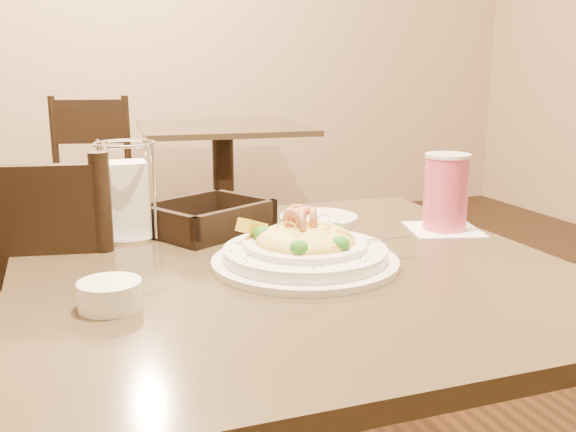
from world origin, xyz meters
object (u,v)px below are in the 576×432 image
object	(u,v)px
side_plate	(319,218)
background_table	(223,167)
main_table	(292,394)
napkin_caddy	(128,197)
butter_ramekin	(110,295)
dining_chair_far	(98,176)
pasta_bowl	(305,249)
bread_basket	(208,221)
drink_glass	(446,193)
dining_chair_near	(29,356)

from	to	relation	value
side_plate	background_table	bearing A→B (deg)	81.16
main_table	napkin_caddy	xyz separation A→B (m)	(-0.24, 0.27, 0.32)
napkin_caddy	butter_ramekin	bearing A→B (deg)	-100.06
dining_chair_far	background_table	bearing A→B (deg)	-168.64
pasta_bowl	napkin_caddy	size ratio (longest dim) A/B	1.85
main_table	butter_ramekin	distance (m)	0.41
pasta_bowl	side_plate	size ratio (longest dim) A/B	2.06
pasta_bowl	bread_basket	xyz separation A→B (m)	(-0.10, 0.27, -0.01)
bread_basket	side_plate	world-z (taller)	bread_basket
butter_ramekin	drink_glass	bearing A→B (deg)	17.56
background_table	butter_ramekin	bearing A→B (deg)	-107.15
side_plate	butter_ramekin	world-z (taller)	butter_ramekin
dining_chair_near	pasta_bowl	xyz separation A→B (m)	(0.46, -0.36, 0.28)
butter_ramekin	pasta_bowl	bearing A→B (deg)	15.71
background_table	napkin_caddy	xyz separation A→B (m)	(-0.75, -2.29, 0.32)
dining_chair_far	napkin_caddy	world-z (taller)	napkin_caddy
bread_basket	main_table	bearing A→B (deg)	-72.63
dining_chair_near	bread_basket	size ratio (longest dim) A/B	3.33
pasta_bowl	main_table	bearing A→B (deg)	155.98
bread_basket	side_plate	bearing A→B (deg)	2.96
dining_chair_far	main_table	bearing A→B (deg)	106.56
pasta_bowl	drink_glass	world-z (taller)	drink_glass
drink_glass	butter_ramekin	distance (m)	0.71
napkin_caddy	butter_ramekin	size ratio (longest dim) A/B	2.14
napkin_caddy	side_plate	world-z (taller)	napkin_caddy
side_plate	drink_glass	bearing A→B (deg)	-38.71
main_table	drink_glass	size ratio (longest dim) A/B	5.31
dining_chair_near	butter_ramekin	xyz separation A→B (m)	(0.14, -0.45, 0.27)
main_table	butter_ramekin	size ratio (longest dim) A/B	10.25
background_table	bread_basket	bearing A→B (deg)	-104.68
main_table	side_plate	bearing A→B (deg)	59.68
drink_glass	bread_basket	bearing A→B (deg)	161.37
drink_glass	napkin_caddy	world-z (taller)	napkin_caddy
bread_basket	background_table	bearing A→B (deg)	75.32
main_table	dining_chair_near	xyz separation A→B (m)	(-0.44, 0.35, -0.02)
main_table	dining_chair_far	bearing A→B (deg)	93.74
bread_basket	side_plate	distance (m)	0.25
side_plate	butter_ramekin	xyz separation A→B (m)	(-0.47, -0.38, 0.01)
main_table	drink_glass	xyz separation A→B (m)	(0.37, 0.11, 0.32)
main_table	pasta_bowl	size ratio (longest dim) A/B	2.59
dining_chair_far	drink_glass	size ratio (longest dim) A/B	5.49
background_table	dining_chair_near	distance (m)	2.41
background_table	napkin_caddy	distance (m)	2.43
main_table	drink_glass	world-z (taller)	drink_glass
dining_chair_far	drink_glass	distance (m)	2.54
main_table	dining_chair_far	xyz separation A→B (m)	(-0.17, 2.58, -0.02)
main_table	dining_chair_far	size ratio (longest dim) A/B	0.97
background_table	napkin_caddy	bearing A→B (deg)	-108.27
dining_chair_far	napkin_caddy	distance (m)	2.33
background_table	pasta_bowl	xyz separation A→B (m)	(-0.50, -2.57, 0.27)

